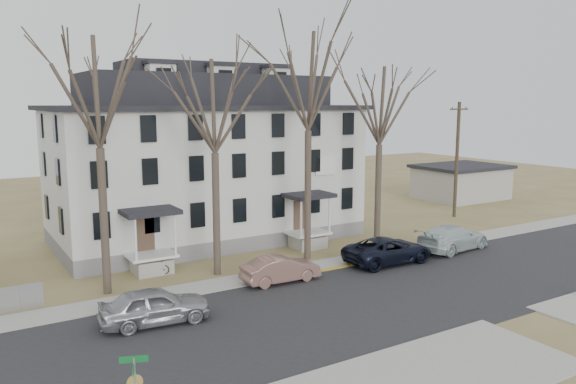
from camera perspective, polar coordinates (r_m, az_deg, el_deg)
ground at (r=26.67m, az=12.10°, el=-11.86°), size 120.00×120.00×0.00m
main_road at (r=28.05m, az=9.23°, el=-10.71°), size 120.00×10.00×0.04m
far_sidewalk at (r=32.57m, az=2.27°, el=-7.77°), size 120.00×2.00×0.08m
yellow_curb at (r=34.85m, az=10.00°, el=-6.78°), size 14.00×0.25×0.06m
boarding_house at (r=39.20m, az=-8.28°, el=3.04°), size 20.80×12.36×12.05m
distant_building at (r=58.12m, az=17.16°, el=1.00°), size 8.50×6.50×3.35m
tree_far_left at (r=28.41m, az=-18.86°, el=10.42°), size 8.40×8.40×13.72m
tree_mid_left at (r=30.32m, az=-7.53°, el=9.31°), size 7.80×7.80×12.74m
tree_center at (r=33.27m, az=2.09°, el=11.91°), size 9.00×9.00×14.70m
tree_mid_right at (r=36.56m, az=9.37°, el=9.22°), size 7.80×7.80×12.74m
utility_pole_far at (r=48.22m, az=16.78°, el=3.30°), size 2.00×0.28×9.50m
car_silver at (r=25.18m, az=-13.37°, el=-11.25°), size 4.86×2.38×1.60m
car_tan at (r=29.94m, az=-0.74°, el=-7.90°), size 4.30×1.64×1.40m
car_navy at (r=33.87m, az=10.14°, el=-5.90°), size 5.60×2.70×1.54m
car_white at (r=37.68m, az=16.37°, el=-4.53°), size 5.83×2.98×1.62m
bicycle_left at (r=32.03m, az=-13.41°, el=-7.52°), size 1.71×1.20×0.85m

